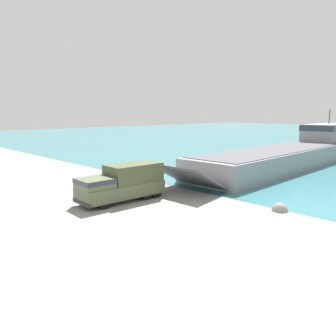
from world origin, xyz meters
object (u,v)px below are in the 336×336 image
Objects in this scene: soldier_on_ramp at (113,182)px; cargo_crate at (100,197)px; military_truck at (123,183)px; landing_craft at (300,150)px.

soldier_on_ramp is 2.38× the size of cargo_crate.
landing_craft is at bearing -179.52° from military_truck.
military_truck is 3.05m from soldier_on_ramp.
cargo_crate is (1.62, -2.50, -0.72)m from soldier_on_ramp.
soldier_on_ramp is at bearing -98.72° from landing_craft.
landing_craft is at bearing 85.52° from cargo_crate.
cargo_crate is (-1.22, -1.52, -1.21)m from military_truck.
landing_craft is 5.81× the size of military_truck.
landing_craft reaches higher than cargo_crate.
soldier_on_ramp is (-4.18, -30.16, -0.91)m from landing_craft.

